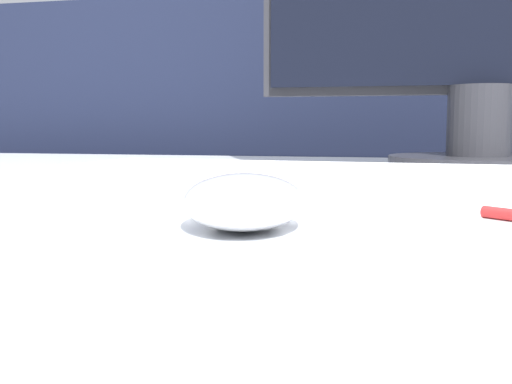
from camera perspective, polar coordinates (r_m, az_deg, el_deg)
name	(u,v)px	position (r m, az deg, el deg)	size (l,w,h in m)	color
partition_panel	(329,241)	(1.31, 7.01, -4.70)	(5.00, 0.03, 1.06)	black
computer_mouse_near	(244,201)	(0.35, -1.16, -0.83)	(0.09, 0.12, 0.03)	silver
keyboard	(294,179)	(0.55, 3.66, 1.26)	(0.44, 0.18, 0.02)	silver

